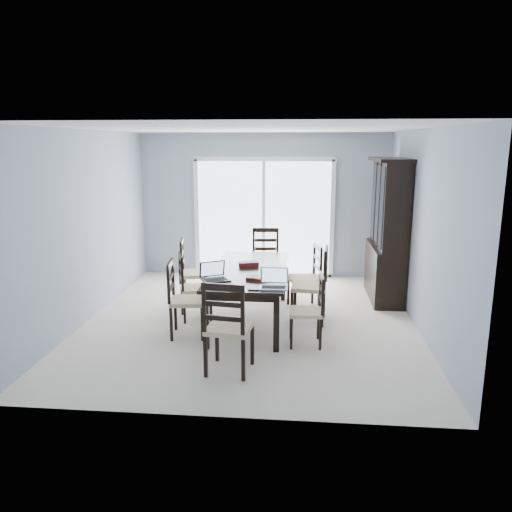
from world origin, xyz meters
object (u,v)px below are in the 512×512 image
object	(u,v)px
chair_end_far	(266,252)
game_box	(249,264)
chair_end_near	(226,318)
chair_right_mid	(317,277)
chair_right_far	(310,270)
laptop_dark	(216,276)
hot_tub	(239,240)
chair_right_near	(313,302)
china_hutch	(388,232)
dining_table	(250,274)
chair_left_far	(190,265)
laptop_silver	(274,284)
chair_left_near	(180,290)
cell_phone	(253,290)
chair_left_mid	(189,280)

from	to	relation	value
chair_end_far	game_box	distance (m)	1.50
game_box	chair_end_near	bearing A→B (deg)	-91.37
chair_right_mid	chair_right_far	world-z (taller)	chair_right_mid
laptop_dark	hot_tub	world-z (taller)	laptop_dark
chair_right_near	chair_right_mid	world-z (taller)	chair_right_mid
china_hutch	dining_table	bearing A→B (deg)	-148.29
chair_end_near	hot_tub	world-z (taller)	chair_end_near
dining_table	chair_right_near	bearing A→B (deg)	-41.06
dining_table	chair_left_far	xyz separation A→B (m)	(-0.99, 0.70, -0.06)
chair_end_far	laptop_silver	bearing A→B (deg)	92.33
chair_end_far	chair_right_near	bearing A→B (deg)	103.62
china_hutch	chair_end_far	distance (m)	2.01
chair_end_near	chair_end_far	size ratio (longest dim) A/B	1.02
dining_table	chair_right_near	distance (m)	1.13
dining_table	chair_left_near	xyz separation A→B (m)	(-0.83, -0.60, -0.07)
chair_right_mid	dining_table	bearing A→B (deg)	100.39
chair_left_near	laptop_silver	size ratio (longest dim) A/B	3.38
laptop_dark	laptop_silver	xyz separation A→B (m)	(0.74, -0.27, 0.00)
china_hutch	cell_phone	distance (m)	2.95
china_hutch	hot_tub	size ratio (longest dim) A/B	1.18
chair_left_mid	laptop_dark	bearing A→B (deg)	18.18
chair_right_mid	chair_end_far	world-z (taller)	chair_right_mid
laptop_silver	chair_right_far	bearing A→B (deg)	73.58
dining_table	game_box	world-z (taller)	game_box
china_hutch	chair_end_near	xyz separation A→B (m)	(-2.09, -2.91, -0.43)
chair_right_mid	laptop_silver	world-z (taller)	chair_right_mid
chair_right_far	chair_left_near	bearing A→B (deg)	113.54
china_hutch	game_box	bearing A→B (deg)	-151.26
china_hutch	chair_left_far	world-z (taller)	china_hutch
chair_end_far	game_box	world-z (taller)	chair_end_far
chair_left_mid	game_box	xyz separation A→B (m)	(0.82, 0.10, 0.22)
chair_end_far	cell_phone	distance (m)	2.61
chair_left_mid	chair_end_far	distance (m)	1.85
dining_table	cell_phone	world-z (taller)	cell_phone
cell_phone	chair_right_far	bearing A→B (deg)	69.65
chair_right_mid	game_box	bearing A→B (deg)	92.59
chair_end_far	laptop_silver	distance (m)	2.53
chair_end_near	laptop_silver	bearing A→B (deg)	66.68
chair_left_near	hot_tub	distance (m)	4.20
dining_table	cell_phone	bearing A→B (deg)	-81.59
china_hutch	chair_left_mid	bearing A→B (deg)	-156.94
chair_end_near	cell_phone	world-z (taller)	chair_end_near
chair_left_far	chair_right_near	xyz separation A→B (m)	(1.84, -1.44, -0.07)
china_hutch	chair_end_near	bearing A→B (deg)	-125.77
chair_left_near	chair_left_mid	world-z (taller)	chair_left_near
china_hutch	chair_left_near	size ratio (longest dim) A/B	1.94
chair_right_far	laptop_silver	xyz separation A→B (m)	(-0.45, -1.56, 0.22)
chair_left_near	cell_phone	xyz separation A→B (m)	(0.97, -0.40, 0.16)
hot_tub	chair_right_near	bearing A→B (deg)	-71.46
hot_tub	chair_end_far	bearing A→B (deg)	-70.48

